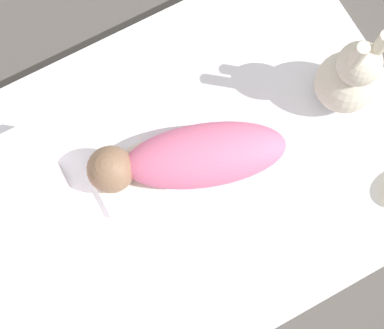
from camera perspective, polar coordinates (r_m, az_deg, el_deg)
name	(u,v)px	position (r m, az deg, el deg)	size (l,w,h in m)	color
ground_plane	(180,188)	(1.61, -1.24, -2.50)	(12.00, 12.00, 0.00)	#514C47
bed_mattress	(180,182)	(1.53, -1.31, -1.93)	(1.33, 0.93, 0.16)	white
burp_cloth	(127,179)	(1.45, -6.95, -1.59)	(0.17, 0.15, 0.02)	white
swaddled_baby	(189,158)	(1.40, -0.32, 0.75)	(0.53, 0.31, 0.13)	pink
pillow	(15,214)	(1.46, -18.33, -5.02)	(0.30, 0.39, 0.11)	white
bunny_plush	(349,78)	(1.48, 16.43, 8.88)	(0.17, 0.17, 0.32)	beige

